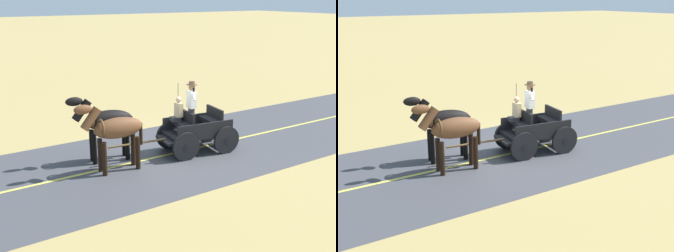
% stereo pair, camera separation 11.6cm
% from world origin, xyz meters
% --- Properties ---
extents(ground_plane, '(200.00, 200.00, 0.00)m').
position_xyz_m(ground_plane, '(0.00, 0.00, 0.00)').
color(ground_plane, tan).
extents(road_surface, '(6.00, 160.00, 0.01)m').
position_xyz_m(road_surface, '(0.00, 0.00, 0.00)').
color(road_surface, '#424247').
rests_on(road_surface, ground).
extents(road_centre_stripe, '(0.12, 160.00, 0.00)m').
position_xyz_m(road_centre_stripe, '(0.00, 0.00, 0.01)').
color(road_centre_stripe, '#DBCC4C').
rests_on(road_centre_stripe, road_surface).
extents(horse_drawn_carriage, '(1.70, 4.51, 2.50)m').
position_xyz_m(horse_drawn_carriage, '(-0.20, -0.34, 0.82)').
color(horse_drawn_carriage, black).
rests_on(horse_drawn_carriage, ground).
extents(horse_near_side, '(0.67, 2.13, 2.21)m').
position_xyz_m(horse_near_side, '(-0.29, 2.73, 1.32)').
color(horse_near_side, brown).
rests_on(horse_near_side, ground).
extents(horse_off_side, '(0.82, 2.15, 2.21)m').
position_xyz_m(horse_off_side, '(0.66, 2.61, 1.32)').
color(horse_off_side, black).
rests_on(horse_off_side, ground).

